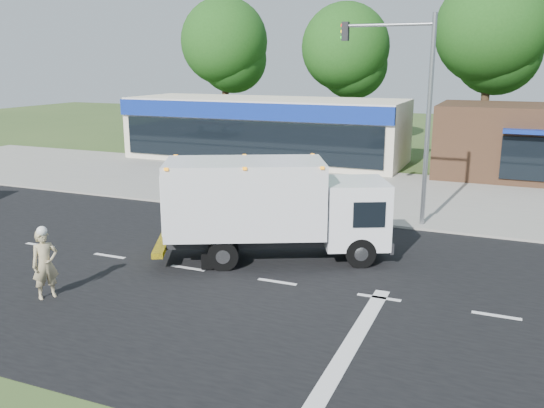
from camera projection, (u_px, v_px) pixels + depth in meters
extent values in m
plane|color=#385123|center=(277.00, 282.00, 16.80)|extent=(120.00, 120.00, 0.00)
cube|color=black|center=(277.00, 282.00, 16.80)|extent=(60.00, 14.00, 0.02)
cube|color=gray|center=(351.00, 214.00, 24.14)|extent=(60.00, 2.40, 0.12)
cube|color=gray|center=(381.00, 188.00, 29.34)|extent=(60.00, 9.00, 0.02)
cube|color=silver|center=(40.00, 245.00, 20.17)|extent=(1.20, 0.15, 0.01)
cube|color=silver|center=(110.00, 256.00, 19.05)|extent=(1.20, 0.15, 0.01)
cube|color=silver|center=(188.00, 268.00, 17.92)|extent=(1.20, 0.15, 0.01)
cube|color=silver|center=(277.00, 282.00, 16.80)|extent=(1.20, 0.15, 0.01)
cube|color=silver|center=(379.00, 297.00, 15.68)|extent=(1.20, 0.15, 0.01)
cube|color=silver|center=(496.00, 316.00, 14.55)|extent=(1.20, 0.15, 0.01)
cube|color=silver|center=(350.00, 346.00, 12.99)|extent=(0.40, 7.00, 0.01)
cube|color=black|center=(245.00, 239.00, 18.62)|extent=(4.91, 3.04, 0.35)
cube|color=white|center=(354.00, 212.00, 18.59)|extent=(2.71, 2.78, 2.09)
cube|color=black|center=(383.00, 206.00, 18.58)|extent=(0.95, 1.77, 0.89)
cube|color=white|center=(245.00, 197.00, 18.29)|extent=(5.51, 4.29, 2.34)
cube|color=silver|center=(166.00, 199.00, 18.18)|extent=(0.91, 1.82, 1.89)
cube|color=yellow|center=(162.00, 244.00, 18.53)|extent=(1.34, 2.30, 0.18)
cube|color=orange|center=(245.00, 162.00, 18.01)|extent=(5.35, 4.24, 0.08)
cylinder|color=black|center=(349.00, 235.00, 19.76)|extent=(0.99, 0.68, 0.95)
cylinder|color=black|center=(360.00, 253.00, 17.93)|extent=(0.99, 0.68, 0.95)
cylinder|color=black|center=(225.00, 237.00, 19.60)|extent=(0.99, 0.68, 0.95)
cylinder|color=black|center=(223.00, 256.00, 17.67)|extent=(0.99, 0.68, 0.95)
imported|color=tan|center=(45.00, 264.00, 15.49)|extent=(0.75, 0.84, 1.92)
sphere|color=white|center=(42.00, 231.00, 15.26)|extent=(0.28, 0.28, 0.28)
cube|color=beige|center=(265.00, 129.00, 37.61)|extent=(18.00, 6.00, 4.00)
cube|color=navy|center=(245.00, 111.00, 34.54)|extent=(18.00, 0.30, 1.00)
cube|color=black|center=(246.00, 141.00, 34.97)|extent=(17.00, 0.12, 2.40)
cube|color=#382316|center=(532.00, 142.00, 31.62)|extent=(10.00, 6.00, 4.00)
cube|color=navy|center=(535.00, 132.00, 28.63)|extent=(3.00, 1.20, 0.20)
cube|color=black|center=(532.00, 159.00, 29.01)|extent=(3.00, 0.12, 2.20)
cylinder|color=gray|center=(428.00, 124.00, 21.53)|extent=(0.18, 0.18, 8.00)
cylinder|color=gray|center=(387.00, 25.00, 21.30)|extent=(3.40, 0.12, 0.12)
cube|color=black|center=(345.00, 31.00, 21.95)|extent=(0.25, 0.25, 0.70)
cylinder|color=#332114|center=(225.00, 95.00, 47.00)|extent=(0.56, 0.56, 7.35)
sphere|color=#1D4D16|center=(224.00, 41.00, 45.99)|extent=(6.93, 6.93, 6.93)
sphere|color=#1D4D16|center=(233.00, 59.00, 46.58)|extent=(5.46, 5.46, 5.46)
cylinder|color=#332114|center=(344.00, 101.00, 43.31)|extent=(0.56, 0.56, 6.86)
sphere|color=#1D4D16|center=(345.00, 47.00, 42.37)|extent=(6.47, 6.47, 6.47)
sphere|color=#1D4D16|center=(353.00, 65.00, 42.94)|extent=(5.10, 5.10, 5.10)
cylinder|color=#332114|center=(485.00, 97.00, 39.45)|extent=(0.56, 0.56, 7.84)
sphere|color=#1D4D16|center=(491.00, 29.00, 38.38)|extent=(7.39, 7.39, 7.39)
sphere|color=#1D4D16|center=(497.00, 52.00, 38.99)|extent=(5.82, 5.82, 5.82)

